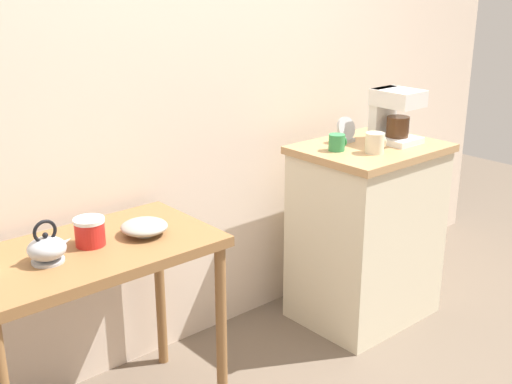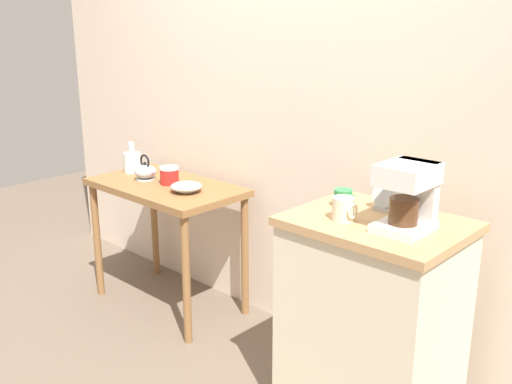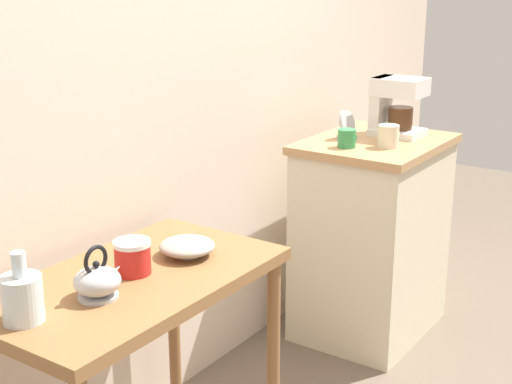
% 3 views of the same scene
% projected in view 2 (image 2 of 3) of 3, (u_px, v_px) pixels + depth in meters
% --- Properties ---
extents(ground_plane, '(8.00, 8.00, 0.00)m').
position_uv_depth(ground_plane, '(241.00, 347.00, 3.11)').
color(ground_plane, '#6B5B4C').
extents(back_wall, '(4.40, 0.10, 2.80)m').
position_uv_depth(back_wall, '(313.00, 78.00, 2.96)').
color(back_wall, beige).
rests_on(back_wall, ground_plane).
extents(wooden_table, '(0.93, 0.52, 0.77)m').
position_uv_depth(wooden_table, '(166.00, 201.00, 3.41)').
color(wooden_table, olive).
rests_on(wooden_table, ground_plane).
extents(kitchen_counter, '(0.69, 0.54, 0.91)m').
position_uv_depth(kitchen_counter, '(371.00, 322.00, 2.45)').
color(kitchen_counter, beige).
rests_on(kitchen_counter, ground_plane).
extents(bowl_stoneware, '(0.18, 0.18, 0.06)m').
position_uv_depth(bowl_stoneware, '(186.00, 187.00, 3.21)').
color(bowl_stoneware, '#9E998C').
rests_on(bowl_stoneware, wooden_table).
extents(teakettle, '(0.16, 0.13, 0.15)m').
position_uv_depth(teakettle, '(146.00, 172.00, 3.46)').
color(teakettle, '#B2B5BA').
rests_on(teakettle, wooden_table).
extents(glass_carafe_vase, '(0.11, 0.11, 0.19)m').
position_uv_depth(glass_carafe_vase, '(132.00, 162.00, 3.63)').
color(glass_carafe_vase, silver).
rests_on(glass_carafe_vase, wooden_table).
extents(canister_enamel, '(0.11, 0.11, 0.10)m').
position_uv_depth(canister_enamel, '(169.00, 175.00, 3.36)').
color(canister_enamel, red).
rests_on(canister_enamel, wooden_table).
extents(coffee_maker, '(0.18, 0.22, 0.26)m').
position_uv_depth(coffee_maker, '(409.00, 193.00, 2.18)').
color(coffee_maker, white).
rests_on(coffee_maker, kitchen_counter).
extents(mug_tall_green, '(0.08, 0.08, 0.08)m').
position_uv_depth(mug_tall_green, '(344.00, 198.00, 2.47)').
color(mug_tall_green, '#338C4C').
rests_on(mug_tall_green, kitchen_counter).
extents(mug_small_cream, '(0.09, 0.09, 0.10)m').
position_uv_depth(mug_small_cream, '(344.00, 209.00, 2.30)').
color(mug_small_cream, beige).
rests_on(mug_small_cream, kitchen_counter).
extents(table_clock, '(0.11, 0.06, 0.13)m').
position_uv_depth(table_clock, '(385.00, 198.00, 2.42)').
color(table_clock, '#B2B5BA').
rests_on(table_clock, kitchen_counter).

